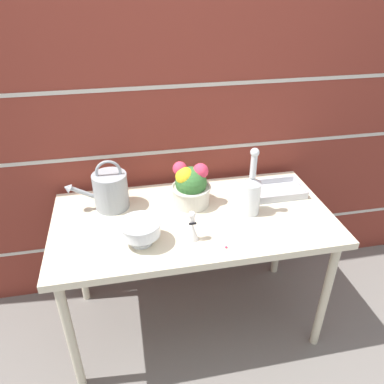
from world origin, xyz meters
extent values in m
plane|color=slate|center=(0.00, 0.00, 0.00)|extent=(12.00, 12.00, 0.00)
cube|color=maroon|center=(0.00, 0.43, 1.10)|extent=(3.60, 0.08, 2.20)
cube|color=#B7B2A8|center=(0.00, 0.39, 0.34)|extent=(3.53, 0.00, 0.02)
cube|color=#B7B2A8|center=(0.00, 0.39, 0.92)|extent=(3.53, 0.00, 0.02)
cube|color=#B7B2A8|center=(0.00, 0.39, 1.28)|extent=(3.53, 0.00, 0.02)
cube|color=beige|center=(0.00, 0.00, 0.72)|extent=(1.38, 0.70, 0.04)
cylinder|color=beige|center=(-0.63, -0.29, 0.35)|extent=(0.04, 0.04, 0.70)
cylinder|color=beige|center=(0.63, -0.29, 0.35)|extent=(0.04, 0.04, 0.70)
cylinder|color=beige|center=(-0.63, 0.29, 0.35)|extent=(0.04, 0.04, 0.70)
cylinder|color=beige|center=(0.63, 0.29, 0.35)|extent=(0.04, 0.04, 0.70)
cylinder|color=#93999E|center=(-0.39, 0.17, 0.83)|extent=(0.17, 0.17, 0.19)
cylinder|color=#93999E|center=(-0.53, 0.17, 0.84)|extent=(0.14, 0.02, 0.09)
cone|color=#93999E|center=(-0.60, 0.17, 0.88)|extent=(0.05, 0.05, 0.06)
torus|color=#93999E|center=(-0.39, 0.17, 0.94)|extent=(0.13, 0.01, 0.13)
cylinder|color=silver|center=(-0.27, -0.16, 0.75)|extent=(0.10, 0.10, 0.01)
cylinder|color=silver|center=(-0.27, -0.16, 0.77)|extent=(0.03, 0.03, 0.04)
sphere|color=silver|center=(-0.27, -0.16, 0.77)|extent=(0.04, 0.04, 0.04)
cylinder|color=silver|center=(-0.27, -0.16, 0.82)|extent=(0.18, 0.18, 0.06)
torus|color=silver|center=(-0.27, -0.16, 0.85)|extent=(0.19, 0.19, 0.01)
cylinder|color=beige|center=(0.01, 0.12, 0.79)|extent=(0.19, 0.19, 0.10)
torus|color=beige|center=(0.01, 0.12, 0.84)|extent=(0.20, 0.20, 0.01)
sphere|color=#387033|center=(0.01, 0.12, 0.87)|extent=(0.16, 0.16, 0.16)
sphere|color=yellow|center=(-0.02, 0.11, 0.91)|extent=(0.10, 0.10, 0.10)
sphere|color=#E03856|center=(-0.04, 0.14, 0.94)|extent=(0.07, 0.07, 0.07)
sphere|color=#E03856|center=(0.06, 0.11, 0.93)|extent=(0.08, 0.08, 0.08)
cylinder|color=silver|center=(0.28, -0.02, 0.82)|extent=(0.10, 0.10, 0.17)
cone|color=silver|center=(0.28, -0.02, 0.92)|extent=(0.10, 0.10, 0.03)
cylinder|color=silver|center=(0.28, -0.02, 1.00)|extent=(0.03, 0.03, 0.12)
sphere|color=silver|center=(0.28, -0.02, 1.07)|extent=(0.04, 0.04, 0.04)
cone|color=white|center=(-0.04, -0.18, 0.79)|extent=(0.06, 0.06, 0.10)
cylinder|color=white|center=(-0.04, -0.18, 0.86)|extent=(0.03, 0.03, 0.03)
sphere|color=white|center=(-0.04, -0.18, 0.87)|extent=(0.03, 0.03, 0.03)
cube|color=black|center=(-0.04, -0.19, 0.84)|extent=(0.03, 0.01, 0.01)
cube|color=#B7B7BC|center=(0.47, 0.13, 0.74)|extent=(0.31, 0.18, 0.01)
cube|color=#B7B7BC|center=(0.47, 0.04, 0.76)|extent=(0.31, 0.01, 0.04)
cube|color=#B7B7BC|center=(0.47, 0.22, 0.76)|extent=(0.31, 0.01, 0.04)
cube|color=#B7B7BC|center=(0.32, 0.13, 0.76)|extent=(0.01, 0.18, 0.04)
cube|color=#B7B7BC|center=(0.63, 0.13, 0.76)|extent=(0.01, 0.18, 0.04)
sphere|color=#E03856|center=(0.09, -0.27, 0.74)|extent=(0.01, 0.01, 0.01)
camera|label=1|loc=(-0.31, -1.50, 1.80)|focal=35.00mm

